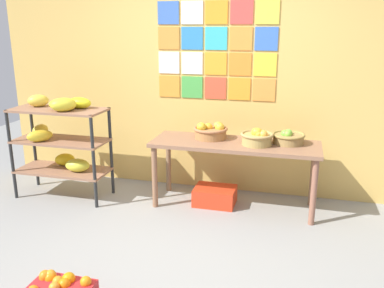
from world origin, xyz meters
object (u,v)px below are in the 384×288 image
banana_shelf_unit (61,134)px  fruit_basket_centre (288,138)px  produce_crate_under_table (215,196)px  display_table (235,150)px  fruit_basket_back_right (211,131)px  fruit_basket_left (257,137)px

banana_shelf_unit → fruit_basket_centre: size_ratio=3.45×
produce_crate_under_table → banana_shelf_unit: bearing=-173.1°
display_table → produce_crate_under_table: bearing=-179.5°
fruit_basket_back_right → produce_crate_under_table: 0.72m
display_table → fruit_basket_left: fruit_basket_left is taller
banana_shelf_unit → fruit_basket_centre: bearing=7.1°
display_table → fruit_basket_centre: 0.57m
display_table → fruit_basket_back_right: (-0.29, 0.10, 0.17)m
fruit_basket_back_right → display_table: bearing=-20.1°
fruit_basket_left → fruit_basket_back_right: size_ratio=0.91×
fruit_basket_left → fruit_basket_centre: size_ratio=1.00×
fruit_basket_left → produce_crate_under_table: 0.84m
fruit_basket_left → display_table: bearing=172.3°
fruit_basket_left → fruit_basket_centre: bearing=23.0°
produce_crate_under_table → display_table: bearing=0.5°
display_table → fruit_basket_centre: size_ratio=5.18×
fruit_basket_left → fruit_basket_centre: 0.33m
produce_crate_under_table → fruit_basket_left: bearing=-3.9°
banana_shelf_unit → display_table: banana_shelf_unit is taller
banana_shelf_unit → fruit_basket_left: bearing=4.7°
display_table → produce_crate_under_table: (-0.21, -0.00, -0.55)m
fruit_basket_back_right → produce_crate_under_table: fruit_basket_back_right is taller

